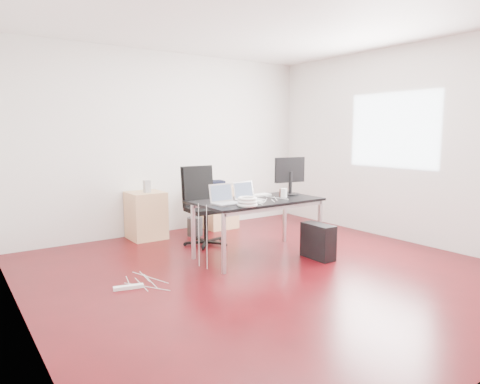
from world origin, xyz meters
TOP-DOWN VIEW (x-y plane):
  - room_shell at (0.04, 0.00)m, footprint 5.00×5.00m
  - desk at (0.28, 0.55)m, footprint 1.60×0.80m
  - office_chair at (0.01, 1.49)m, footprint 0.50×0.52m
  - filing_cabinet_left at (-0.53, 2.23)m, footprint 0.50×0.50m
  - filing_cabinet_right at (0.74, 2.23)m, footprint 0.50×0.50m
  - pc_tower at (0.82, 0.02)m, footprint 0.21×0.45m
  - wastebasket at (0.15, 1.97)m, footprint 0.27×0.27m
  - power_strip at (-1.51, 0.36)m, footprint 0.31×0.13m
  - laptop_left at (-0.23, 0.53)m, footprint 0.34×0.27m
  - laptop_right at (0.14, 0.58)m, footprint 0.36×0.29m
  - monitor at (0.89, 0.64)m, footprint 0.45×0.26m
  - keyboard at (0.43, 0.79)m, footprint 0.44×0.15m
  - cup_white at (0.67, 0.51)m, footprint 0.10×0.10m
  - cup_brown at (0.71, 0.58)m, footprint 0.08×0.08m
  - cable_coil at (-0.11, 0.24)m, footprint 0.24×0.24m
  - power_adapter at (0.13, 0.33)m, footprint 0.08×0.08m
  - speaker at (-0.53, 2.16)m, footprint 0.10×0.09m
  - navy_garment at (0.67, 2.23)m, footprint 0.34×0.29m

SIDE VIEW (x-z plane):
  - power_strip at x=-1.51m, z-range 0.00..0.04m
  - wastebasket at x=0.15m, z-range 0.00..0.28m
  - pc_tower at x=0.82m, z-range 0.00..0.44m
  - filing_cabinet_left at x=-0.53m, z-range 0.00..0.70m
  - filing_cabinet_right at x=0.74m, z-range 0.00..0.70m
  - office_chair at x=0.01m, z-range 0.06..1.15m
  - desk at x=0.28m, z-range 0.31..1.04m
  - keyboard at x=0.43m, z-range 0.73..0.75m
  - power_adapter at x=0.13m, z-range 0.73..0.76m
  - navy_garment at x=0.67m, z-range 0.70..0.79m
  - cup_brown at x=0.71m, z-range 0.73..0.83m
  - cable_coil at x=-0.11m, z-range 0.73..0.84m
  - laptop_left at x=-0.23m, z-range 0.67..0.90m
  - laptop_right at x=0.14m, z-range 0.67..0.90m
  - speaker at x=-0.53m, z-range 0.70..0.88m
  - cup_white at x=0.67m, z-range 0.73..0.85m
  - monitor at x=0.89m, z-range 0.76..1.27m
  - room_shell at x=0.04m, z-range -1.10..3.90m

